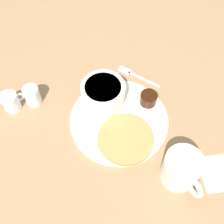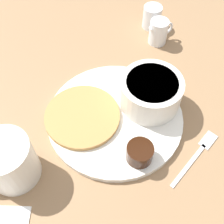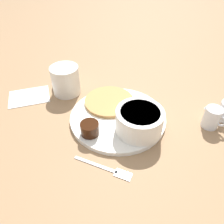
{
  "view_description": "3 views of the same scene",
  "coord_description": "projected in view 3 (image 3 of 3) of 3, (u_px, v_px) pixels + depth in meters",
  "views": [
    {
      "loc": [
        0.11,
        0.36,
        0.64
      ],
      "look_at": [
        0.02,
        -0.0,
        0.05
      ],
      "focal_mm": 45.0,
      "sensor_mm": 36.0,
      "label": 1
    },
    {
      "loc": [
        -0.3,
        0.03,
        0.45
      ],
      "look_at": [
        -0.0,
        0.01,
        0.02
      ],
      "focal_mm": 45.0,
      "sensor_mm": 36.0,
      "label": 2
    },
    {
      "loc": [
        -0.18,
        -0.4,
        0.4
      ],
      "look_at": [
        -0.02,
        -0.01,
        0.04
      ],
      "focal_mm": 35.0,
      "sensor_mm": 36.0,
      "label": 3
    }
  ],
  "objects": [
    {
      "name": "ground_plane",
      "position": [
        118.0,
        119.0,
        0.6
      ],
      "size": [
        4.0,
        4.0,
        0.0
      ],
      "primitive_type": "plane",
      "color": "#93704C"
    },
    {
      "name": "plate",
      "position": [
        118.0,
        117.0,
        0.59
      ],
      "size": [
        0.26,
        0.26,
        0.01
      ],
      "color": "white",
      "rests_on": "ground_plane"
    },
    {
      "name": "pancake_stack",
      "position": [
        108.0,
        101.0,
        0.63
      ],
      "size": [
        0.14,
        0.14,
        0.01
      ],
      "color": "#B78447",
      "rests_on": "plate"
    },
    {
      "name": "bowl",
      "position": [
        139.0,
        120.0,
        0.53
      ],
      "size": [
        0.12,
        0.12,
        0.06
      ],
      "color": "white",
      "rests_on": "plate"
    },
    {
      "name": "syrup_cup",
      "position": [
        90.0,
        129.0,
        0.53
      ],
      "size": [
        0.05,
        0.05,
        0.03
      ],
      "color": "black",
      "rests_on": "plate"
    },
    {
      "name": "butter_ramekin",
      "position": [
        141.0,
        132.0,
        0.52
      ],
      "size": [
        0.04,
        0.04,
        0.04
      ],
      "color": "white",
      "rests_on": "plate"
    },
    {
      "name": "coffee_mug",
      "position": [
        65.0,
        80.0,
        0.66
      ],
      "size": [
        0.08,
        0.12,
        0.09
      ],
      "color": "silver",
      "rests_on": "ground_plane"
    },
    {
      "name": "creamer_pitcher_near",
      "position": [
        212.0,
        117.0,
        0.56
      ],
      "size": [
        0.04,
        0.06,
        0.06
      ],
      "color": "white",
      "rests_on": "ground_plane"
    },
    {
      "name": "fork",
      "position": [
        109.0,
        169.0,
        0.47
      ],
      "size": [
        0.1,
        0.11,
        0.0
      ],
      "color": "silver",
      "rests_on": "ground_plane"
    },
    {
      "name": "napkin",
      "position": [
        29.0,
        96.0,
        0.67
      ],
      "size": [
        0.13,
        0.1,
        0.0
      ],
      "color": "white",
      "rests_on": "ground_plane"
    }
  ]
}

